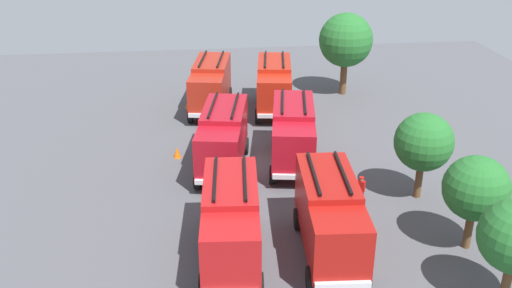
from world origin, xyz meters
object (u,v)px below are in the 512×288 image
(fire_truck_2, at_px, (231,220))
(fire_truck_5, at_px, (330,214))
(fire_truck_0, at_px, (211,84))
(fire_truck_1, at_px, (223,137))
(tree_1, at_px, (424,142))
(firefighter_0, at_px, (361,189))
(tree_0, at_px, (346,40))
(tree_2, at_px, (476,189))
(fire_truck_4, at_px, (293,132))
(traffic_cone_0, at_px, (177,152))
(fire_truck_3, at_px, (274,84))
(firefighter_2, at_px, (231,199))
(traffic_cone_1, at_px, (188,105))

(fire_truck_2, relative_size, fire_truck_5, 1.00)
(fire_truck_0, xyz_separation_m, fire_truck_1, (10.22, 0.31, 0.00))
(fire_truck_0, relative_size, fire_truck_2, 1.02)
(fire_truck_5, relative_size, tree_1, 1.47)
(firefighter_0, bearing_deg, tree_1, 133.23)
(tree_0, relative_size, tree_2, 1.41)
(fire_truck_4, bearing_deg, fire_truck_1, -78.35)
(tree_2, bearing_deg, fire_truck_1, -131.24)
(fire_truck_0, distance_m, tree_2, 23.16)
(tree_2, distance_m, traffic_cone_0, 18.56)
(firefighter_0, distance_m, tree_2, 6.58)
(tree_0, xyz_separation_m, tree_1, (17.55, -0.19, -1.19))
(fire_truck_0, xyz_separation_m, tree_0, (-2.53, 11.16, 2.41))
(fire_truck_1, height_order, fire_truck_3, same)
(fire_truck_1, relative_size, tree_0, 1.11)
(firefighter_2, xyz_separation_m, tree_2, (4.33, 11.17, 2.28))
(fire_truck_3, bearing_deg, firefighter_2, -8.45)
(fire_truck_3, distance_m, firefighter_0, 15.02)
(firefighter_0, bearing_deg, tree_2, 77.62)
(traffic_cone_1, bearing_deg, tree_0, 98.80)
(firefighter_2, bearing_deg, tree_2, -49.05)
(tree_0, bearing_deg, fire_truck_4, -27.23)
(fire_truck_3, distance_m, fire_truck_5, 19.14)
(fire_truck_1, height_order, tree_0, tree_0)
(fire_truck_0, distance_m, fire_truck_1, 10.23)
(firefighter_2, relative_size, tree_1, 0.34)
(tree_0, bearing_deg, fire_truck_2, -26.39)
(fire_truck_2, xyz_separation_m, tree_2, (0.28, 11.45, 1.09))
(fire_truck_5, distance_m, tree_0, 23.35)
(fire_truck_0, height_order, fire_truck_1, same)
(fire_truck_5, bearing_deg, fire_truck_0, -162.72)
(firefighter_2, bearing_deg, fire_truck_0, 63.45)
(fire_truck_2, relative_size, traffic_cone_1, 12.38)
(fire_truck_4, bearing_deg, tree_2, 43.76)
(fire_truck_0, relative_size, traffic_cone_1, 12.62)
(fire_truck_0, xyz_separation_m, fire_truck_3, (0.65, 4.85, 0.00))
(fire_truck_1, relative_size, tree_1, 1.50)
(firefighter_0, bearing_deg, fire_truck_0, -116.48)
(fire_truck_0, height_order, fire_truck_4, same)
(fire_truck_5, height_order, traffic_cone_1, fire_truck_5)
(fire_truck_0, bearing_deg, fire_truck_4, 34.59)
(tree_0, relative_size, traffic_cone_0, 9.67)
(fire_truck_2, xyz_separation_m, fire_truck_3, (-19.14, 4.77, 0.00))
(fire_truck_5, bearing_deg, tree_2, 91.54)
(fire_truck_1, bearing_deg, fire_truck_5, 34.85)
(tree_0, distance_m, tree_1, 17.59)
(fire_truck_3, height_order, traffic_cone_1, fire_truck_3)
(fire_truck_3, distance_m, tree_0, 7.47)
(traffic_cone_1, bearing_deg, firefighter_2, 7.65)
(fire_truck_0, distance_m, traffic_cone_0, 8.91)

